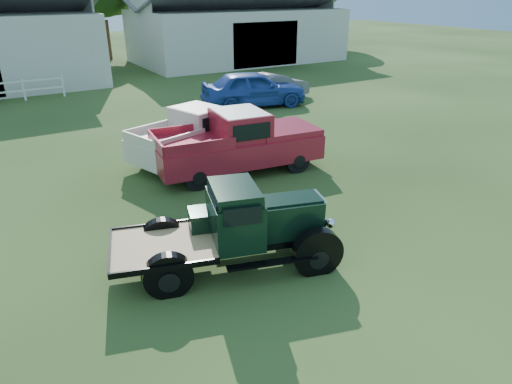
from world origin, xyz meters
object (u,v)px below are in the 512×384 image
white_pickup (197,134)px  misc_car_grey (273,87)px  red_pickup (237,142)px  vintage_flatbed (231,227)px  misc_car_blue (253,89)px

white_pickup → misc_car_grey: 9.78m
red_pickup → misc_car_grey: red_pickup is taller
vintage_flatbed → white_pickup: (2.20, 6.60, -0.03)m
white_pickup → misc_car_blue: 8.21m
misc_car_grey → vintage_flatbed: bearing=131.9°
white_pickup → misc_car_grey: white_pickup is taller
vintage_flatbed → misc_car_grey: 16.16m
vintage_flatbed → misc_car_grey: (9.57, 13.02, -0.23)m
red_pickup → white_pickup: red_pickup is taller
red_pickup → misc_car_blue: bearing=62.2°
white_pickup → misc_car_grey: size_ratio=1.15×
white_pickup → misc_car_grey: bearing=24.0°
misc_car_blue → misc_car_grey: 1.71m
red_pickup → misc_car_grey: bearing=56.9°
vintage_flatbed → misc_car_grey: vintage_flatbed is taller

